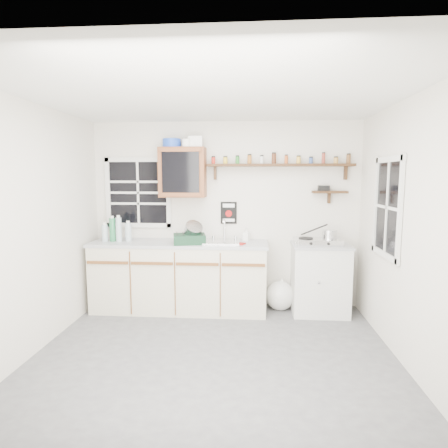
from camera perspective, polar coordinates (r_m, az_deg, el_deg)
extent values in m
cube|color=#49494B|center=(3.92, -1.58, -19.77)|extent=(3.60, 3.20, 0.02)
cube|color=silver|center=(3.57, -1.73, 19.17)|extent=(3.60, 3.20, 0.02)
cube|color=beige|center=(4.13, -27.50, -0.84)|extent=(0.02, 3.20, 2.50)
cube|color=beige|center=(3.80, 26.61, -1.42)|extent=(0.02, 3.20, 2.50)
cube|color=beige|center=(5.13, 0.18, 1.41)|extent=(3.60, 0.02, 2.50)
cube|color=beige|center=(1.97, -6.49, -8.18)|extent=(3.60, 0.02, 2.50)
cube|color=beige|center=(5.05, -6.78, -8.10)|extent=(2.27, 0.60, 0.88)
cube|color=#989A9F|center=(4.95, -6.86, -2.95)|extent=(2.31, 0.62, 0.04)
cube|color=brown|center=(4.93, -17.34, -5.64)|extent=(0.53, 0.02, 0.03)
cube|color=brown|center=(4.75, -10.93, -5.92)|extent=(0.53, 0.02, 0.03)
cube|color=brown|center=(4.64, -4.10, -6.13)|extent=(0.53, 0.02, 0.03)
cube|color=brown|center=(4.59, 2.96, -6.26)|extent=(0.53, 0.02, 0.03)
cube|color=silver|center=(5.06, 14.35, -8.23)|extent=(0.70, 0.55, 0.88)
cube|color=#989A9F|center=(4.96, 14.52, -3.16)|extent=(0.73, 0.57, 0.03)
cube|color=silver|center=(4.87, -0.67, -2.77)|extent=(0.52, 0.44, 0.03)
cylinder|color=silver|center=(5.00, 0.06, -0.93)|extent=(0.02, 0.02, 0.28)
cylinder|color=silver|center=(4.92, 0.01, 0.47)|extent=(0.02, 0.14, 0.02)
cube|color=brown|center=(5.01, -6.29, 7.82)|extent=(0.60, 0.30, 0.65)
cube|color=black|center=(4.85, -6.64, 7.83)|extent=(0.48, 0.02, 0.52)
cylinder|color=#1B42B5|center=(5.05, -7.96, 12.10)|extent=(0.24, 0.24, 0.11)
cube|color=white|center=(5.00, -4.32, 12.37)|extent=(0.18, 0.15, 0.14)
cylinder|color=white|center=(4.97, -5.72, 12.16)|extent=(0.12, 0.12, 0.10)
cube|color=black|center=(5.00, 8.52, 8.87)|extent=(1.91, 0.18, 0.04)
cube|color=black|center=(5.05, -1.35, 7.80)|extent=(0.03, 0.10, 0.18)
cube|color=black|center=(5.17, 18.03, 7.43)|extent=(0.03, 0.10, 0.18)
cylinder|color=red|center=(5.02, -1.63, 9.63)|extent=(0.05, 0.05, 0.08)
cylinder|color=black|center=(5.02, -1.63, 10.20)|extent=(0.05, 0.05, 0.02)
cylinder|color=gold|center=(5.00, 0.21, 9.63)|extent=(0.06, 0.06, 0.08)
cylinder|color=black|center=(5.00, 0.21, 10.20)|extent=(0.05, 0.05, 0.02)
cylinder|color=#267226|center=(4.99, 2.06, 9.69)|extent=(0.05, 0.05, 0.09)
cylinder|color=black|center=(5.00, 2.06, 10.32)|extent=(0.05, 0.05, 0.02)
cylinder|color=#99591E|center=(4.99, 3.91, 9.77)|extent=(0.06, 0.06, 0.11)
cylinder|color=black|center=(4.99, 3.91, 10.48)|extent=(0.05, 0.05, 0.02)
cylinder|color=silver|center=(4.99, 5.76, 9.67)|extent=(0.05, 0.05, 0.09)
cylinder|color=black|center=(4.99, 5.77, 10.31)|extent=(0.05, 0.05, 0.02)
cylinder|color=#4C2614|center=(5.00, 7.61, 9.84)|extent=(0.06, 0.06, 0.13)
cylinder|color=black|center=(5.00, 7.63, 10.67)|extent=(0.05, 0.05, 0.02)
cylinder|color=#B24C19|center=(5.01, 9.45, 9.64)|extent=(0.05, 0.05, 0.10)
cylinder|color=black|center=(5.01, 9.47, 10.31)|extent=(0.04, 0.04, 0.02)
cylinder|color=gold|center=(5.03, 11.28, 9.51)|extent=(0.05, 0.05, 0.09)
cylinder|color=black|center=(5.03, 11.30, 10.10)|extent=(0.05, 0.05, 0.02)
cylinder|color=#334C8C|center=(5.05, 13.10, 9.37)|extent=(0.05, 0.05, 0.07)
cylinder|color=black|center=(5.05, 13.11, 9.88)|extent=(0.05, 0.05, 0.02)
cylinder|color=maroon|center=(5.08, 14.90, 9.62)|extent=(0.04, 0.04, 0.13)
cylinder|color=black|center=(5.08, 14.93, 10.44)|extent=(0.04, 0.04, 0.02)
cylinder|color=#BF8C3F|center=(5.11, 16.67, 9.24)|extent=(0.06, 0.06, 0.08)
cylinder|color=black|center=(5.11, 16.69, 9.75)|extent=(0.05, 0.05, 0.02)
cylinder|color=brown|center=(5.14, 18.43, 9.36)|extent=(0.05, 0.05, 0.11)
cylinder|color=black|center=(5.15, 18.46, 10.08)|extent=(0.05, 0.05, 0.02)
cube|color=black|center=(5.10, 15.81, 4.71)|extent=(0.45, 0.15, 0.03)
cube|color=black|center=(5.15, 15.69, 3.84)|extent=(0.03, 0.08, 0.14)
cube|color=black|center=(5.09, 14.94, 5.30)|extent=(0.14, 0.10, 0.07)
cube|color=black|center=(5.10, 0.72, 1.72)|extent=(0.22, 0.01, 0.30)
cube|color=white|center=(5.08, 0.72, 2.83)|extent=(0.16, 0.00, 0.05)
cylinder|color=#A50C0C|center=(5.09, 0.72, 1.59)|extent=(0.09, 0.01, 0.09)
cube|color=white|center=(5.10, 0.72, 0.59)|extent=(0.16, 0.00, 0.04)
cube|color=black|center=(5.30, -12.93, 4.67)|extent=(0.85, 0.02, 0.90)
cube|color=silver|center=(5.30, -12.93, 4.67)|extent=(0.93, 0.03, 0.98)
cube|color=black|center=(4.28, 23.67, 2.33)|extent=(0.02, 0.70, 1.00)
cube|color=silver|center=(4.28, 23.67, 2.33)|extent=(0.03, 0.78, 1.08)
cylinder|color=#A3B7BF|center=(5.16, -17.71, -1.33)|extent=(0.08, 0.08, 0.22)
cylinder|color=white|center=(5.15, -17.76, 0.06)|extent=(0.04, 0.04, 0.03)
cylinder|color=#267445|center=(5.15, -16.63, -0.84)|extent=(0.08, 0.08, 0.31)
cylinder|color=white|center=(5.13, -16.70, 1.03)|extent=(0.04, 0.04, 0.03)
cylinder|color=#A3B7BF|center=(5.11, -15.74, -0.82)|extent=(0.07, 0.07, 0.32)
cylinder|color=white|center=(5.09, -15.81, 1.12)|extent=(0.04, 0.04, 0.03)
cylinder|color=#A3B7BF|center=(5.11, -14.38, -1.20)|extent=(0.08, 0.08, 0.24)
cylinder|color=white|center=(5.09, -14.43, 0.31)|extent=(0.04, 0.04, 0.03)
cube|color=black|center=(4.80, -5.30, -2.27)|extent=(0.45, 0.38, 0.12)
cylinder|color=silver|center=(4.78, -4.72, -0.86)|extent=(0.32, 0.33, 0.24)
imported|color=silver|center=(4.99, 3.43, -1.59)|extent=(0.10, 0.10, 0.17)
cube|color=maroon|center=(4.73, 2.38, -3.01)|extent=(0.16, 0.15, 0.02)
cube|color=silver|center=(4.93, 14.06, -2.61)|extent=(0.60, 0.32, 0.07)
cylinder|color=black|center=(4.89, 12.36, -2.11)|extent=(0.18, 0.18, 0.01)
cylinder|color=black|center=(4.95, 15.78, -2.12)|extent=(0.18, 0.18, 0.01)
cylinder|color=silver|center=(4.94, 15.80, -1.53)|extent=(0.18, 0.18, 0.11)
cylinder|color=black|center=(4.99, 13.56, -0.85)|extent=(0.32, 0.20, 0.18)
ellipsoid|color=silver|center=(5.14, 8.55, -10.75)|extent=(0.40, 0.36, 0.42)
cone|color=silver|center=(5.09, 8.82, -8.71)|extent=(0.11, 0.11, 0.11)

